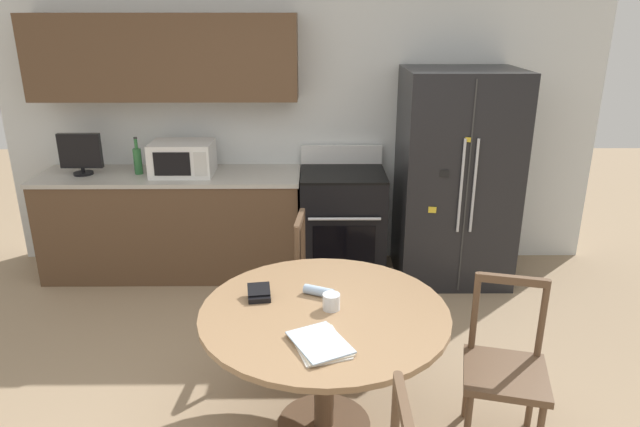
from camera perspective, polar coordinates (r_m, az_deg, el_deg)
name	(u,v)px	position (r m, az deg, el deg)	size (l,w,h in m)	color
back_wall	(266,103)	(5.02, -5.39, 10.96)	(5.20, 0.44, 2.60)	silver
kitchen_counter	(174,223)	(5.11, -14.39, -0.98)	(2.20, 0.64, 0.90)	brown
refrigerator	(455,178)	(4.88, 13.39, 3.51)	(0.92, 0.78, 1.77)	black
oven_range	(342,222)	(4.94, 2.24, -0.88)	(0.71, 0.68, 1.08)	black
microwave	(183,158)	(4.90, -13.57, 5.39)	(0.51, 0.38, 0.27)	white
countertop_tv	(80,153)	(5.14, -22.83, 5.61)	(0.35, 0.16, 0.35)	black
counter_bottle	(138,160)	(5.02, -17.77, 5.11)	(0.07, 0.07, 0.31)	#2D6B38
dining_table	(324,332)	(3.06, 0.43, -11.73)	(1.30, 1.30, 0.74)	#997551
dining_chair_far	(323,281)	(3.97, 0.33, -6.76)	(0.46, 0.46, 0.90)	brown
dining_chair_right	(505,370)	(3.23, 18.02, -14.67)	(0.51, 0.51, 0.90)	brown
candle_glass	(331,303)	(2.99, 1.14, -8.90)	(0.09, 0.09, 0.08)	silver
folded_napkin	(319,291)	(3.12, -0.12, -7.78)	(0.17, 0.12, 0.05)	#A3BCDB
wallet	(259,294)	(3.11, -6.11, -7.99)	(0.14, 0.14, 0.07)	black
mail_stack	(320,344)	(2.70, -0.01, -12.89)	(0.33, 0.37, 0.02)	white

